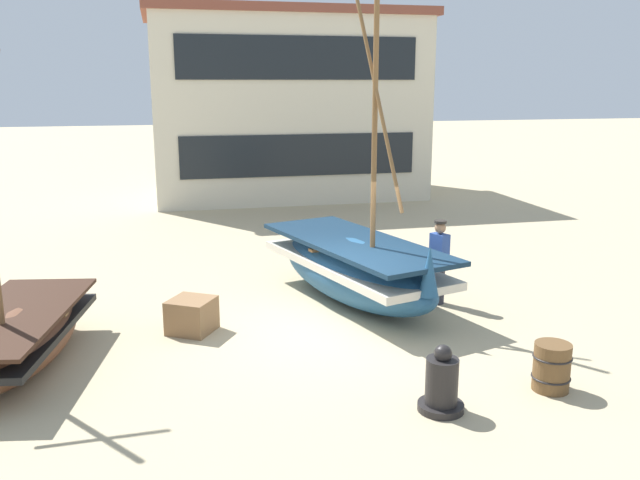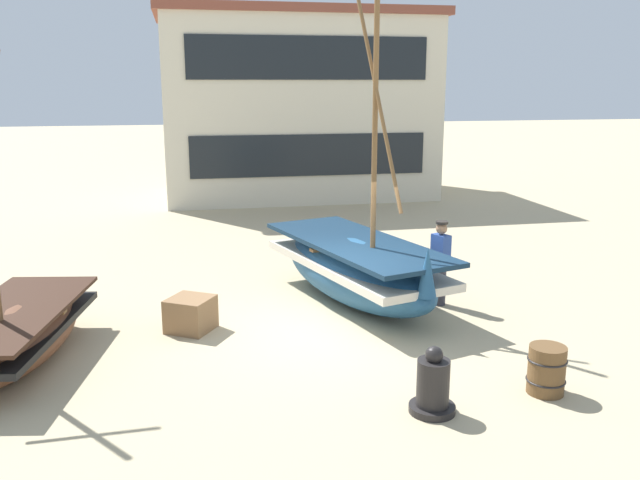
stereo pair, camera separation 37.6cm
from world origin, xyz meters
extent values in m
plane|color=tan|center=(0.00, 0.00, 0.00)|extent=(120.00, 120.00, 0.00)
ellipsoid|color=#23517A|center=(0.82, 1.43, 0.63)|extent=(3.02, 5.10, 1.25)
cube|color=silver|center=(0.82, 1.43, 0.78)|extent=(2.98, 4.92, 0.15)
cube|color=#132C43|center=(0.82, 1.43, 1.20)|extent=(3.04, 5.03, 0.09)
cone|color=#23517A|center=(1.48, -0.78, 1.19)|extent=(0.43, 0.43, 0.88)
cylinder|color=brown|center=(0.99, 0.85, 3.34)|extent=(0.10, 0.10, 4.92)
cylinder|color=brown|center=(0.99, 0.85, 4.23)|extent=(0.60, 1.82, 4.38)
cube|color=brown|center=(0.72, 1.78, 1.06)|extent=(1.62, 0.62, 0.06)
ellipsoid|color=brown|center=(-5.15, -0.47, 0.44)|extent=(2.11, 3.90, 0.88)
cube|color=black|center=(-5.15, -0.47, 0.55)|extent=(2.10, 3.75, 0.11)
cube|color=#351E13|center=(-5.15, -0.47, 0.85)|extent=(2.14, 3.83, 0.06)
cube|color=brown|center=(-5.10, -0.20, 0.75)|extent=(1.41, 0.41, 0.06)
cylinder|color=#33333D|center=(2.38, 0.89, 0.44)|extent=(0.26, 0.26, 0.88)
cube|color=#2D4C99|center=(2.38, 0.89, 1.15)|extent=(0.33, 0.41, 0.54)
sphere|color=#A87A56|center=(2.38, 0.89, 1.54)|extent=(0.22, 0.22, 0.22)
cylinder|color=#2D2823|center=(2.38, 0.89, 1.66)|extent=(0.24, 0.24, 0.05)
cylinder|color=black|center=(0.65, -3.32, 0.05)|extent=(0.63, 0.63, 0.10)
cylinder|color=black|center=(0.65, -3.32, 0.42)|extent=(0.44, 0.44, 0.64)
sphere|color=black|center=(0.65, -3.32, 0.81)|extent=(0.24, 0.24, 0.24)
cylinder|color=brown|center=(2.42, -3.10, 0.35)|extent=(0.52, 0.52, 0.70)
torus|color=black|center=(2.42, -3.10, 0.50)|extent=(0.56, 0.56, 0.03)
torus|color=black|center=(2.42, -3.10, 0.20)|extent=(0.56, 0.56, 0.03)
cube|color=olive|center=(-2.46, 0.43, 0.30)|extent=(0.99, 0.99, 0.60)
cube|color=beige|center=(1.90, 14.88, 3.28)|extent=(9.87, 5.67, 6.57)
cube|color=brown|center=(1.90, 14.88, 6.72)|extent=(10.26, 5.90, 0.30)
cube|color=black|center=(1.90, 12.01, 1.81)|extent=(8.29, 0.06, 1.45)
cube|color=black|center=(1.90, 12.01, 5.09)|extent=(8.29, 0.06, 1.45)
camera|label=1|loc=(-2.85, -11.01, 4.32)|focal=37.78mm
camera|label=2|loc=(-2.48, -11.09, 4.32)|focal=37.78mm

